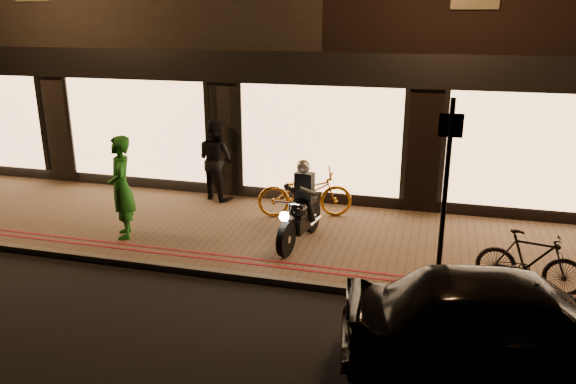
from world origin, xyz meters
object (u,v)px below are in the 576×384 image
at_px(sign_post, 446,186).
at_px(parked_car, 513,326).
at_px(motorcycle, 301,212).
at_px(person_green, 121,187).
at_px(bicycle_gold, 305,193).

relative_size(sign_post, parked_car, 0.73).
xyz_separation_m(sign_post, parked_car, (0.88, -1.98, -1.10)).
bearing_deg(motorcycle, parked_car, -35.03).
distance_m(motorcycle, sign_post, 3.01).
bearing_deg(person_green, sign_post, 52.38).
bearing_deg(parked_car, motorcycle, 37.89).
distance_m(person_green, parked_car, 7.29).
bearing_deg(parked_car, person_green, 60.05).
distance_m(sign_post, bicycle_gold, 4.02).
xyz_separation_m(motorcycle, bicycle_gold, (-0.26, 1.42, -0.09)).
xyz_separation_m(bicycle_gold, person_green, (-3.11, -2.02, 0.47)).
bearing_deg(motorcycle, bicycle_gold, 108.55).
bearing_deg(sign_post, motorcycle, 154.50).
height_order(bicycle_gold, parked_car, parked_car).
distance_m(sign_post, parked_car, 2.43).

